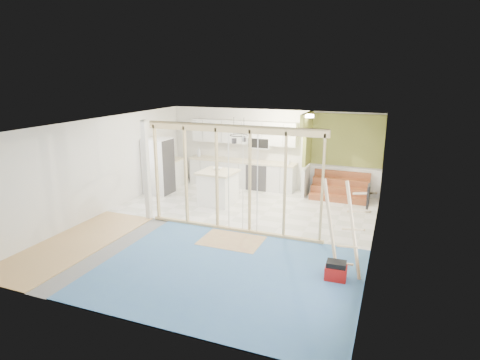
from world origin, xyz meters
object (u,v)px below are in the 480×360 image
at_px(toolbox, 336,271).
at_px(ladder, 345,229).
at_px(fridge, 159,166).
at_px(island, 218,188).

xyz_separation_m(toolbox, ladder, (0.09, 0.21, 0.76)).
bearing_deg(fridge, toolbox, -29.92).
bearing_deg(island, fridge, 174.91).
xyz_separation_m(fridge, island, (2.18, -0.32, -0.39)).
height_order(fridge, ladder, ladder).
height_order(island, ladder, ladder).
bearing_deg(ladder, island, 163.16).
bearing_deg(fridge, island, -7.43).
distance_m(fridge, toolbox, 7.09).
distance_m(island, ladder, 5.04).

